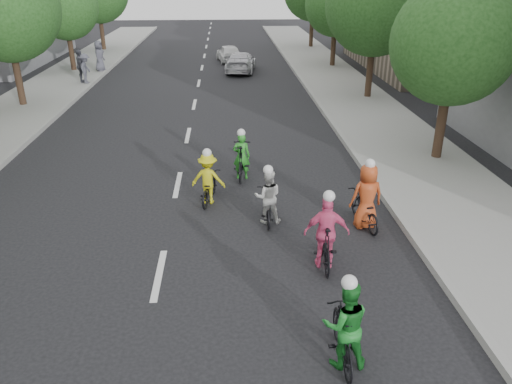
{
  "coord_description": "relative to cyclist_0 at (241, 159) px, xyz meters",
  "views": [
    {
      "loc": [
        1.55,
        -9.29,
        6.1
      ],
      "look_at": [
        2.25,
        2.06,
        1.0
      ],
      "focal_mm": 35.0,
      "sensor_mm": 36.0,
      "label": 1
    }
  ],
  "objects": [
    {
      "name": "cyclist_1",
      "position": [
        0.57,
        -3.08,
        -0.05
      ],
      "size": [
        0.72,
        1.55,
        1.6
      ],
      "rotation": [
        0.0,
        0.0,
        3.1
      ],
      "color": "black",
      "rests_on": "ground"
    },
    {
      "name": "ground",
      "position": [
        -2.0,
        -5.49,
        -0.61
      ],
      "size": [
        120.0,
        120.0,
        0.0
      ],
      "primitive_type": "plane",
      "color": "black",
      "rests_on": "ground"
    },
    {
      "name": "follow_car_lead",
      "position": [
        0.58,
        17.89,
        0.01
      ],
      "size": [
        2.3,
        4.49,
        1.25
      ],
      "primitive_type": "imported",
      "rotation": [
        0.0,
        0.0,
        3.01
      ],
      "color": "silver",
      "rests_on": "ground"
    },
    {
      "name": "follow_car_trail",
      "position": [
        -0.15,
        21.71,
        0.0
      ],
      "size": [
        2.0,
        3.78,
        1.22
      ],
      "primitive_type": "imported",
      "rotation": [
        0.0,
        0.0,
        3.3
      ],
      "color": "white",
      "rests_on": "ground"
    },
    {
      "name": "cyclist_4",
      "position": [
        1.68,
        -5.29,
        0.07
      ],
      "size": [
        1.03,
        1.78,
        1.85
      ],
      "rotation": [
        0.0,
        0.0,
        3.06
      ],
      "color": "black",
      "rests_on": "ground"
    },
    {
      "name": "tree_l_3",
      "position": [
        -10.2,
        9.51,
        3.91
      ],
      "size": [
        4.8,
        4.8,
        6.93
      ],
      "color": "black",
      "rests_on": "ground"
    },
    {
      "name": "spectator_2",
      "position": [
        -8.37,
        18.03,
        0.47
      ],
      "size": [
        0.74,
        1.0,
        1.85
      ],
      "primitive_type": "imported",
      "rotation": [
        0.0,
        0.0,
        1.39
      ],
      "color": "#50505D",
      "rests_on": "sidewalk_left"
    },
    {
      "name": "cyclist_0",
      "position": [
        0.0,
        0.0,
        0.0
      ],
      "size": [
        0.72,
        1.92,
        1.63
      ],
      "rotation": [
        0.0,
        0.0,
        3.04
      ],
      "color": "black",
      "rests_on": "ground"
    },
    {
      "name": "spectator_0",
      "position": [
        -8.3,
        14.23,
        0.36
      ],
      "size": [
        0.67,
        1.09,
        1.64
      ],
      "primitive_type": "imported",
      "rotation": [
        0.0,
        0.0,
        1.51
      ],
      "color": "#4E4F5B",
      "rests_on": "sidewalk_left"
    },
    {
      "name": "tree_r_0",
      "position": [
        6.8,
        1.11,
        3.35
      ],
      "size": [
        4.0,
        4.0,
        5.97
      ],
      "color": "black",
      "rests_on": "ground"
    },
    {
      "name": "cyclist_3",
      "position": [
        -1.0,
        -1.79,
        -0.02
      ],
      "size": [
        1.04,
        1.64,
        1.62
      ],
      "rotation": [
        0.0,
        0.0,
        2.95
      ],
      "color": "black",
      "rests_on": "ground"
    },
    {
      "name": "tree_r_1",
      "position": [
        6.8,
        10.11,
        3.91
      ],
      "size": [
        4.8,
        4.8,
        6.93
      ],
      "color": "black",
      "rests_on": "ground"
    },
    {
      "name": "bldg_se",
      "position": [
        14.0,
        18.51,
        3.39
      ],
      "size": [
        10.0,
        14.0,
        8.0
      ],
      "primitive_type": "cube",
      "color": "gray",
      "rests_on": "ground"
    },
    {
      "name": "cyclist_2",
      "position": [
        1.41,
        -8.31,
        0.05
      ],
      "size": [
        0.8,
        1.66,
        1.75
      ],
      "rotation": [
        0.0,
        0.0,
        3.11
      ],
      "color": "black",
      "rests_on": "ground"
    },
    {
      "name": "spectator_1",
      "position": [
        -8.63,
        14.46,
        0.45
      ],
      "size": [
        0.78,
        1.16,
        1.82
      ],
      "primitive_type": "imported",
      "rotation": [
        0.0,
        0.0,
        1.92
      ],
      "color": "#464752",
      "rests_on": "sidewalk_left"
    },
    {
      "name": "tree_r_2",
      "position": [
        6.8,
        19.11,
        3.35
      ],
      "size": [
        4.0,
        4.0,
        5.97
      ],
      "color": "black",
      "rests_on": "ground"
    },
    {
      "name": "curb_left",
      "position": [
        -8.05,
        4.51,
        -0.52
      ],
      "size": [
        0.18,
        80.0,
        0.18
      ],
      "primitive_type": "cube",
      "color": "#999993",
      "rests_on": "ground"
    },
    {
      "name": "sidewalk_right",
      "position": [
        6.0,
        4.51,
        -0.54
      ],
      "size": [
        4.0,
        80.0,
        0.15
      ],
      "primitive_type": "cube",
      "color": "gray",
      "rests_on": "ground"
    },
    {
      "name": "cyclist_5",
      "position": [
        3.04,
        -3.51,
        0.04
      ],
      "size": [
        0.91,
        1.75,
        1.87
      ],
      "rotation": [
        0.0,
        0.0,
        3.28
      ],
      "color": "black",
      "rests_on": "ground"
    },
    {
      "name": "curb_right",
      "position": [
        4.05,
        4.51,
        -0.52
      ],
      "size": [
        0.18,
        80.0,
        0.18
      ],
      "primitive_type": "cube",
      "color": "#999993",
      "rests_on": "ground"
    },
    {
      "name": "tree_l_4",
      "position": [
        -10.2,
        18.51,
        3.35
      ],
      "size": [
        4.0,
        4.0,
        5.97
      ],
      "color": "black",
      "rests_on": "ground"
    }
  ]
}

